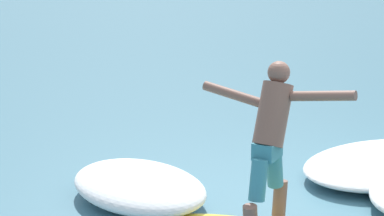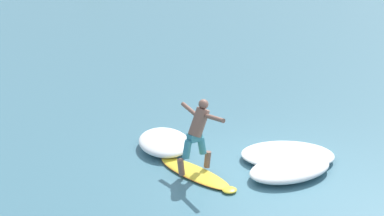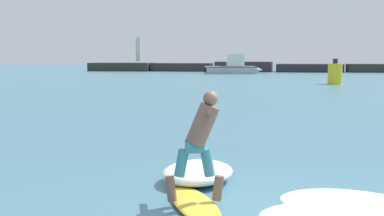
% 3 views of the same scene
% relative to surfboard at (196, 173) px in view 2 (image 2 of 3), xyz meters
% --- Properties ---
extents(ground_plane, '(200.00, 200.00, 0.00)m').
position_rel_surfboard_xyz_m(ground_plane, '(1.27, -0.35, -0.04)').
color(ground_plane, teal).
extents(surfboard, '(1.32, 2.18, 0.22)m').
position_rel_surfboard_xyz_m(surfboard, '(0.00, 0.00, 0.00)').
color(surfboard, yellow).
rests_on(surfboard, ground).
extents(surfer, '(0.84, 1.46, 1.55)m').
position_rel_surfboard_xyz_m(surfer, '(0.07, 0.06, 0.94)').
color(surfer, brown).
rests_on(surfer, surfboard).
extents(wave_foam_at_tail, '(1.29, 1.68, 0.33)m').
position_rel_surfboard_xyz_m(wave_foam_at_tail, '(-0.22, 1.49, 0.12)').
color(wave_foam_at_tail, white).
rests_on(wave_foam_at_tail, ground).
extents(wave_foam_at_nose, '(2.02, 1.41, 0.31)m').
position_rel_surfboard_xyz_m(wave_foam_at_nose, '(1.84, -0.65, 0.11)').
color(wave_foam_at_nose, white).
rests_on(wave_foam_at_nose, ground).
extents(wave_foam_beside, '(2.41, 2.06, 0.25)m').
position_rel_surfboard_xyz_m(wave_foam_beside, '(2.14, 0.02, 0.08)').
color(wave_foam_beside, white).
rests_on(wave_foam_beside, ground).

